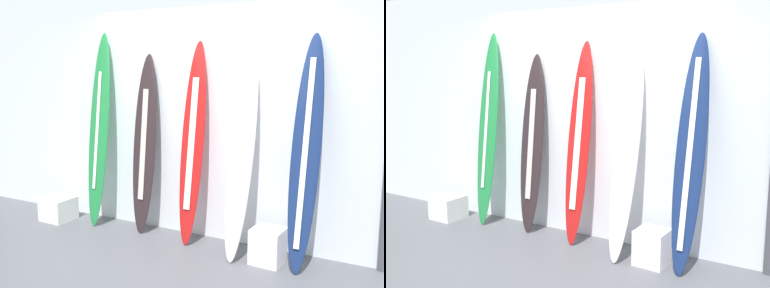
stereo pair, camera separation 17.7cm
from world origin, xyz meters
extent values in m
cube|color=#53545A|center=(0.00, 0.00, -0.02)|extent=(8.00, 8.00, 0.04)
cube|color=silver|center=(0.00, 1.30, 1.40)|extent=(7.20, 0.20, 2.80)
ellipsoid|color=#20813D|center=(-1.24, 0.99, 1.14)|extent=(0.29, 0.37, 2.28)
cube|color=white|center=(-1.24, 0.95, 1.14)|extent=(0.04, 0.19, 1.37)
ellipsoid|color=#2B1F22|center=(-0.62, 1.03, 1.01)|extent=(0.30, 0.30, 2.02)
cube|color=beige|center=(-0.62, 1.00, 1.01)|extent=(0.07, 0.16, 1.23)
ellipsoid|color=red|center=(0.01, 0.99, 1.07)|extent=(0.28, 0.38, 2.15)
cube|color=white|center=(0.01, 0.96, 1.08)|extent=(0.08, 0.21, 1.37)
ellipsoid|color=silver|center=(0.61, 0.89, 1.06)|extent=(0.27, 0.55, 2.12)
cone|color=black|center=(0.61, 0.74, 0.19)|extent=(0.07, 0.09, 0.11)
ellipsoid|color=navy|center=(1.22, 0.93, 1.09)|extent=(0.27, 0.52, 2.18)
cube|color=silver|center=(1.22, 0.89, 1.10)|extent=(0.05, 0.36, 1.70)
cube|color=silver|center=(-1.79, 0.83, 0.14)|extent=(0.35, 0.35, 0.28)
cube|color=white|center=(0.92, 0.85, 0.17)|extent=(0.31, 0.31, 0.34)
camera|label=1|loc=(2.22, -3.08, 1.81)|focal=41.80mm
camera|label=2|loc=(2.37, -2.99, 1.81)|focal=41.80mm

